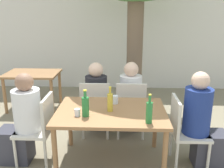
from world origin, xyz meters
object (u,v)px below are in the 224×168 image
patio_chair_0 (40,125)px  patio_chair_1 (184,128)px  person_seated_2 (97,100)px  drinking_glass_0 (77,112)px  person_seated_1 (203,125)px  green_bottle_0 (149,112)px  dining_table_front (111,116)px  drinking_glass_1 (115,100)px  person_seated_3 (130,100)px  patio_chair_2 (96,106)px  patio_chair_3 (131,106)px  dining_table_back (33,78)px  oil_cruet_2 (110,102)px  person_seated_0 (22,123)px  green_bottle_1 (85,106)px

patio_chair_0 → patio_chair_1: (1.82, 0.00, 0.00)m
person_seated_2 → drinking_glass_0: person_seated_2 is taller
person_seated_1 → green_bottle_0: 0.84m
dining_table_front → patio_chair_1: patio_chair_1 is taller
drinking_glass_0 → drinking_glass_1: bearing=44.4°
patio_chair_0 → person_seated_3: bearing=128.7°
person_seated_1 → drinking_glass_1: size_ratio=11.43×
patio_chair_2 → drinking_glass_1: size_ratio=8.34×
patio_chair_1 → patio_chair_2: size_ratio=1.00×
dining_table_front → person_seated_2: (-0.27, 0.95, -0.14)m
patio_chair_0 → person_seated_3: 1.51m
drinking_glass_0 → person_seated_2: bearing=84.2°
person_seated_1 → drinking_glass_0: person_seated_1 is taller
patio_chair_3 → person_seated_3: 0.24m
dining_table_back → patio_chair_3: (1.92, -1.14, -0.11)m
patio_chair_2 → oil_cruet_2: (0.26, -0.73, 0.35)m
person_seated_3 → drinking_glass_0: 1.33m
person_seated_1 → dining_table_front: bearing=90.0°
person_seated_2 → oil_cruet_2: bearing=105.1°
dining_table_front → dining_table_back: size_ratio=1.31×
oil_cruet_2 → drinking_glass_1: size_ratio=2.87×
patio_chair_2 → drinking_glass_1: 0.63m
patio_chair_2 → oil_cruet_2: oil_cruet_2 is taller
person_seated_0 → drinking_glass_1: (1.19, 0.24, 0.25)m
patio_chair_1 → oil_cruet_2: 0.98m
person_seated_0 → person_seated_2: size_ratio=1.03×
person_seated_0 → green_bottle_0: person_seated_0 is taller
drinking_glass_1 → green_bottle_0: bearing=-55.9°
patio_chair_1 → drinking_glass_1: 0.94m
patio_chair_1 → patio_chair_3: (-0.64, 0.71, 0.00)m
patio_chair_0 → green_bottle_1: size_ratio=2.82×
patio_chair_0 → person_seated_0: person_seated_0 is taller
person_seated_3 → drinking_glass_1: 0.79m
patio_chair_2 → patio_chair_3: size_ratio=1.00×
patio_chair_1 → oil_cruet_2: oil_cruet_2 is taller
drinking_glass_0 → dining_table_back: bearing=121.8°
patio_chair_1 → dining_table_front: bearing=90.0°
patio_chair_3 → drinking_glass_0: (-0.66, -0.89, 0.27)m
patio_chair_3 → dining_table_front: bearing=69.1°
person_seated_0 → person_seated_1: person_seated_1 is taller
patio_chair_2 → person_seated_1: bearing=153.3°
oil_cruet_2 → person_seated_2: bearing=105.1°
drinking_glass_0 → dining_table_front: bearing=25.3°
patio_chair_3 → drinking_glass_1: patio_chair_3 is taller
person_seated_0 → person_seated_1: size_ratio=0.97×
patio_chair_1 → person_seated_2: 1.51m
patio_chair_1 → person_seated_3: (-0.64, 0.94, 0.01)m
patio_chair_0 → patio_chair_1: bearing=90.0°
person_seated_2 → green_bottle_0: size_ratio=3.50×
patio_chair_1 → person_seated_2: size_ratio=0.78×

